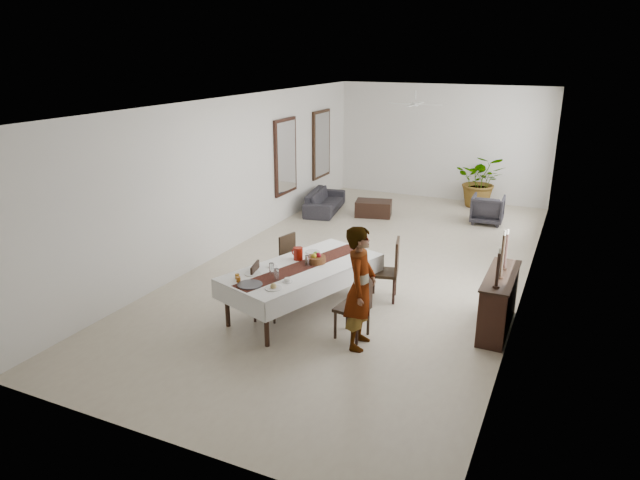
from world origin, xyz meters
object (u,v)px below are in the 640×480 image
Objects in this scene: dining_table_top at (303,268)px; sofa at (325,201)px; red_pitcher at (298,254)px; sideboard_body at (498,303)px; woman at (360,288)px.

sofa is at bearing 129.82° from dining_table_top.
sideboard_body is (3.18, 0.44, -0.46)m from red_pitcher.
woman is 0.97× the size of sofa.
red_pitcher is 0.14× the size of sideboard_body.
woman is (1.25, -0.68, 0.15)m from dining_table_top.
woman is (1.45, -0.92, 0.01)m from red_pitcher.
dining_table_top is 0.34m from red_pitcher.
woman reaches higher than red_pitcher.
red_pitcher is 3.25m from sideboard_body.
sideboard_body is 0.78× the size of sofa.
woman is 1.24× the size of sideboard_body.
red_pitcher is 0.12× the size of woman.
sideboard_body is 7.24m from sofa.
sideboard_body is at bearing 31.49° from dining_table_top.
dining_table_top is 1.38× the size of woman.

